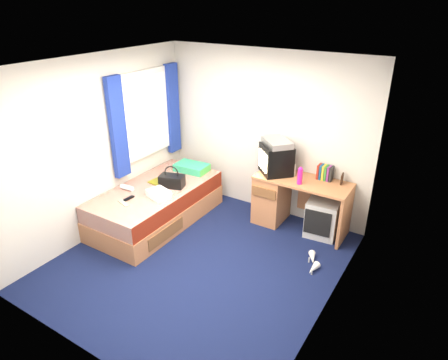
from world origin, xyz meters
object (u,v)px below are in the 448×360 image
Objects in this scene: towel at (159,194)px; remote_control at (129,198)px; pink_water_bottle at (300,176)px; storage_cube at (323,218)px; aerosol_can at (294,170)px; magazine at (159,181)px; white_heels at (313,263)px; pillow at (192,168)px; handbag at (172,181)px; picture_frame at (342,179)px; desk at (283,197)px; water_bottle at (127,188)px; vcr at (277,143)px; colour_swatch_fan at (124,203)px; crt_tv at (276,159)px; bed at (157,205)px.

remote_control is (-0.30, -0.26, -0.04)m from towel.
pink_water_bottle is 0.75× the size of towel.
aerosol_can reaches higher than storage_cube.
magazine is 2.48m from white_heels.
pink_water_bottle reaches higher than pillow.
handbag is 0.88× the size of white_heels.
remote_control is at bearing -140.67° from aerosol_can.
storage_cube is 0.77m from aerosol_can.
picture_frame is at bearing 42.15° from storage_cube.
picture_frame is at bearing 91.21° from white_heels.
towel is at bearing -139.72° from desk.
vcr is at bearing 35.35° from water_bottle.
colour_swatch_fan is (-1.61, -1.54, 0.14)m from desk.
water_bottle reaches higher than magazine.
handbag is at bearing -81.12° from pillow.
crt_tv is at bearing 173.36° from storage_cube.
magazine is (-1.94, -0.60, -0.31)m from pink_water_bottle.
handbag is at bearing 69.08° from remote_control.
handbag is at bearing -179.58° from white_heels.
handbag is (-1.24, -0.79, -0.57)m from vcr.
picture_frame is at bearing 10.25° from aerosol_can.
desk reaches higher than remote_control.
crt_tv reaches higher than pillow.
desk is 9.29× the size of picture_frame.
magazine is 1.75× the size of remote_control.
aerosol_can is 1.96m from magazine.
pink_water_bottle reaches higher than white_heels.
towel reaches higher than bed.
remote_control is at bearing -147.01° from pink_water_bottle.
remote_control is (-0.16, -1.22, -0.04)m from pillow.
crt_tv is 3.01× the size of aerosol_can.
magazine is (-0.09, 0.20, 0.28)m from bed.
vcr is 1.81m from magazine.
towel is (0.14, -0.95, -0.01)m from pillow.
white_heels is at bearing 4.39° from bed.
towel is at bearing -99.45° from handbag.
water_bottle reaches higher than bed.
storage_cube is at bearing 102.38° from white_heels.
picture_frame is 0.50× the size of magazine.
storage_cube is 1.35× the size of handbag.
bed is 3.98× the size of pillow.
vcr is at bearing 159.63° from pink_water_bottle.
pink_water_bottle is 1.34× the size of remote_control.
desk is at bearing 134.98° from white_heels.
aerosol_can is at bearing 32.32° from water_bottle.
remote_control is (-1.64, -1.40, 0.14)m from desk.
bed is at bearing -149.53° from aerosol_can.
storage_cube is 2.78× the size of aerosol_can.
desk is 4.57× the size of towel.
towel is 1.02× the size of magazine.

